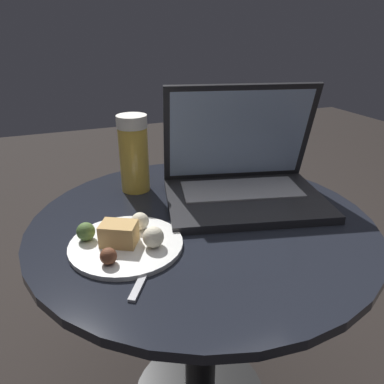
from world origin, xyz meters
The scene contains 5 objects.
table centered at (0.00, 0.00, 0.41)m, with size 0.72×0.72×0.55m.
laptop centered at (0.13, 0.06, 0.60)m, with size 0.41×0.34×0.26m.
beer_glass centered at (-0.09, 0.20, 0.64)m, with size 0.07×0.07×0.19m.
snack_plate centered at (-0.17, -0.05, 0.56)m, with size 0.21×0.21×0.05m.
fork centered at (-0.15, -0.12, 0.55)m, with size 0.10×0.15×0.00m.
Camera 1 is at (-0.28, -0.65, 0.93)m, focal length 35.00 mm.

